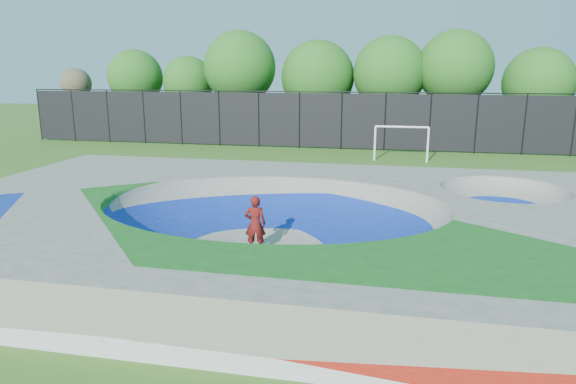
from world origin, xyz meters
TOP-DOWN VIEW (x-y plane):
  - ground at (0.00, 0.00)m, footprint 120.00×120.00m
  - skate_deck at (0.00, 0.00)m, footprint 22.00×14.00m
  - skater at (-0.44, -0.52)m, footprint 0.71×0.53m
  - skateboard at (-0.44, -0.52)m, footprint 0.80×0.31m
  - soccer_goal at (4.10, 16.89)m, footprint 3.30×0.12m
  - fence at (0.00, 21.00)m, footprint 48.09×0.09m
  - treeline at (1.28, 25.89)m, footprint 50.80×7.18m

SIDE VIEW (x-z plane):
  - ground at x=0.00m, z-range 0.00..0.00m
  - skateboard at x=-0.44m, z-range 0.00..0.05m
  - skate_deck at x=0.00m, z-range 0.00..1.50m
  - skater at x=-0.44m, z-range 0.00..1.80m
  - soccer_goal at x=4.10m, z-range 0.42..2.61m
  - fence at x=0.00m, z-range 0.08..4.12m
  - treeline at x=1.28m, z-range 0.73..9.27m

